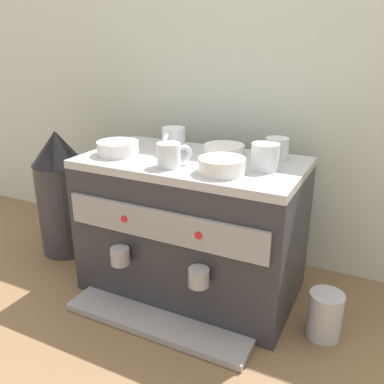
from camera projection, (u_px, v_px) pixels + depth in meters
The scene contains 12 objects.
ground_plane at pixel (192, 285), 1.37m from camera, with size 4.00×4.00×0.00m, color brown.
tiled_backsplash_wall at pixel (232, 118), 1.46m from camera, with size 2.80×0.03×1.03m, color silver.
espresso_machine at pixel (191, 227), 1.29m from camera, with size 0.66×0.48×0.44m.
ceramic_cup_0 at pixel (276, 149), 1.20m from camera, with size 0.07×0.10×0.06m.
ceramic_cup_1 at pixel (173, 139), 1.29m from camera, with size 0.07×0.11×0.07m.
ceramic_cup_2 at pixel (170, 155), 1.13m from camera, with size 0.08×0.09×0.07m.
ceramic_cup_3 at pixel (264, 156), 1.10m from camera, with size 0.09×0.10×0.07m.
ceramic_bowl_0 at pixel (118, 148), 1.25m from camera, with size 0.13×0.13×0.04m.
ceramic_bowl_1 at pixel (222, 166), 1.08m from camera, with size 0.13×0.13×0.04m.
ceramic_bowl_2 at pixel (224, 150), 1.25m from camera, with size 0.13×0.13×0.03m.
coffee_grinder at pixel (62, 192), 1.52m from camera, with size 0.19×0.19×0.47m.
milk_pitcher at pixel (325, 315), 1.12m from camera, with size 0.09×0.09×0.13m, color #B7B7BC.
Camera 1 is at (0.52, -1.05, 0.77)m, focal length 38.08 mm.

